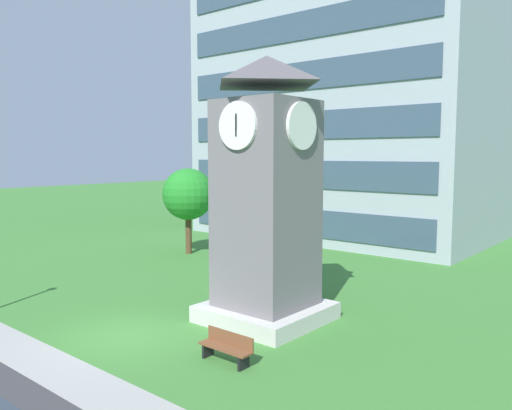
% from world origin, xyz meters
% --- Properties ---
extents(ground_plane, '(160.00, 160.00, 0.00)m').
position_xyz_m(ground_plane, '(0.00, 0.00, 0.00)').
color(ground_plane, '#3D7A33').
extents(kerb_strip, '(120.00, 1.60, 0.01)m').
position_xyz_m(kerb_strip, '(0.00, -2.87, 0.00)').
color(kerb_strip, '#9E9E99').
rests_on(kerb_strip, ground).
extents(office_building, '(20.59, 15.53, 25.60)m').
position_xyz_m(office_building, '(-5.64, 25.76, 12.80)').
color(office_building, '#9EA8B2').
rests_on(office_building, ground).
extents(clock_tower, '(3.99, 3.99, 9.58)m').
position_xyz_m(clock_tower, '(2.65, 4.39, 4.25)').
color(clock_tower, slate).
rests_on(clock_tower, ground).
extents(park_bench, '(1.80, 0.49, 0.88)m').
position_xyz_m(park_bench, '(4.20, 0.63, 0.46)').
color(park_bench, brown).
rests_on(park_bench, ground).
extents(tree_by_building, '(3.16, 3.16, 5.26)m').
position_xyz_m(tree_by_building, '(-9.04, 11.29, 3.65)').
color(tree_by_building, '#513823').
rests_on(tree_by_building, ground).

